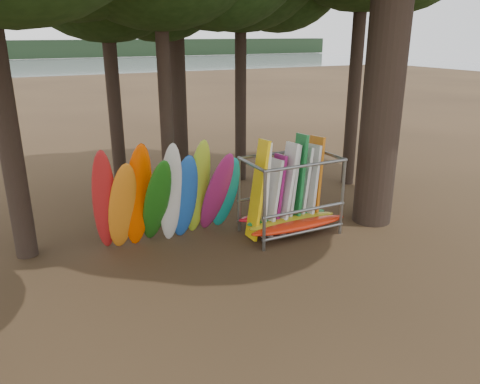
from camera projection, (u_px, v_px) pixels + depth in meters
name	position (u px, v px, depth m)	size (l,w,h in m)	color
ground	(269.00, 258.00, 12.24)	(120.00, 120.00, 0.00)	#47331E
lake	(48.00, 76.00, 63.07)	(160.00, 160.00, 0.00)	gray
far_shore	(25.00, 49.00, 104.78)	(160.00, 4.00, 4.00)	black
kayak_row	(168.00, 197.00, 12.56)	(4.19, 2.05, 3.20)	red
storage_rack	(290.00, 198.00, 13.53)	(3.11, 1.60, 2.89)	gray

